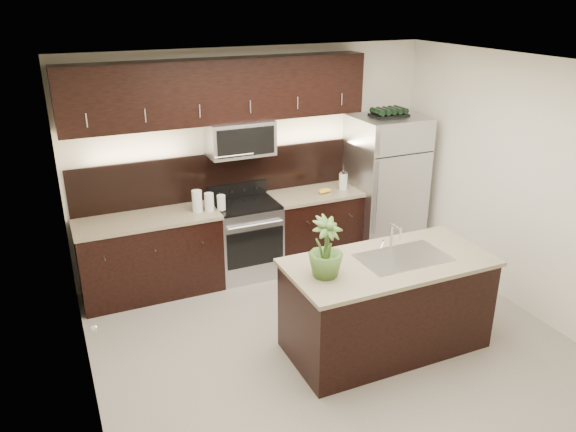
# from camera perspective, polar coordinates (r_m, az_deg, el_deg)

# --- Properties ---
(ground) EXTENTS (4.50, 4.50, 0.00)m
(ground) POSITION_cam_1_polar(r_m,az_deg,el_deg) (5.84, 4.08, -12.35)
(ground) COLOR gray
(ground) RESTS_ON ground
(room_walls) EXTENTS (4.52, 4.02, 2.71)m
(room_walls) POSITION_cam_1_polar(r_m,az_deg,el_deg) (5.00, 3.67, 3.37)
(room_walls) COLOR silver
(room_walls) RESTS_ON ground
(counter_run) EXTENTS (3.51, 0.65, 0.94)m
(counter_run) POSITION_cam_1_polar(r_m,az_deg,el_deg) (6.82, -5.89, -2.58)
(counter_run) COLOR black
(counter_run) RESTS_ON ground
(upper_fixtures) EXTENTS (3.49, 0.40, 1.66)m
(upper_fixtures) POSITION_cam_1_polar(r_m,az_deg,el_deg) (6.46, -6.66, 11.57)
(upper_fixtures) COLOR black
(upper_fixtures) RESTS_ON counter_run
(island) EXTENTS (1.96, 0.96, 0.94)m
(island) POSITION_cam_1_polar(r_m,az_deg,el_deg) (5.56, 9.95, -8.80)
(island) COLOR black
(island) RESTS_ON ground
(sink_faucet) EXTENTS (0.84, 0.50, 0.28)m
(sink_faucet) POSITION_cam_1_polar(r_m,az_deg,el_deg) (5.42, 11.55, -3.97)
(sink_faucet) COLOR silver
(sink_faucet) RESTS_ON island
(refrigerator) EXTENTS (0.88, 0.79, 1.82)m
(refrigerator) POSITION_cam_1_polar(r_m,az_deg,el_deg) (7.48, 9.74, 3.10)
(refrigerator) COLOR #B2B2B7
(refrigerator) RESTS_ON ground
(wine_rack) EXTENTS (0.45, 0.28, 0.11)m
(wine_rack) POSITION_cam_1_polar(r_m,az_deg,el_deg) (7.23, 10.23, 10.33)
(wine_rack) COLOR black
(wine_rack) RESTS_ON refrigerator
(plant) EXTENTS (0.40, 0.40, 0.55)m
(plant) POSITION_cam_1_polar(r_m,az_deg,el_deg) (4.88, 3.87, -3.23)
(plant) COLOR #416327
(plant) RESTS_ON island
(canisters) EXTENTS (0.37, 0.17, 0.25)m
(canisters) POSITION_cam_1_polar(r_m,az_deg,el_deg) (6.46, -8.30, 1.45)
(canisters) COLOR silver
(canisters) RESTS_ON counter_run
(french_press) EXTENTS (0.11, 0.11, 0.32)m
(french_press) POSITION_cam_1_polar(r_m,az_deg,el_deg) (7.13, 5.62, 3.62)
(french_press) COLOR silver
(french_press) RESTS_ON counter_run
(bananas) EXTENTS (0.20, 0.17, 0.06)m
(bananas) POSITION_cam_1_polar(r_m,az_deg,el_deg) (6.98, 3.35, 2.51)
(bananas) COLOR gold
(bananas) RESTS_ON counter_run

